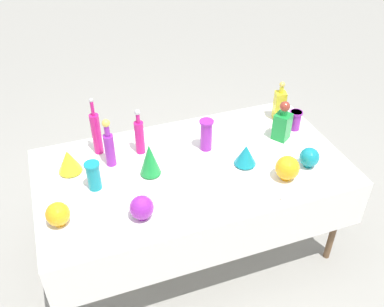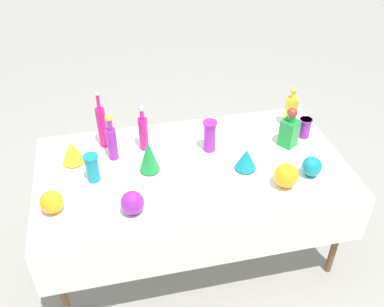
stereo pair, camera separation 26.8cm
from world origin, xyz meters
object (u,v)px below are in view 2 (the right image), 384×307
Objects in this scene: tall_bottle_2 at (143,132)px; fluted_vase_0 at (72,152)px; slender_vase_0 at (92,167)px; fluted_vase_1 at (149,156)px; round_bowl_0 at (52,202)px; slender_vase_2 at (210,135)px; square_decanter_0 at (291,110)px; square_decanter_1 at (290,130)px; round_bowl_2 at (286,176)px; tall_bottle_0 at (112,140)px; round_bowl_1 at (132,203)px; round_bowl_3 at (312,167)px; slender_vase_1 at (305,127)px; tall_bottle_1 at (102,126)px; fluted_vase_2 at (246,159)px.

tall_bottle_2 is 0.47m from fluted_vase_0.
slender_vase_0 is 0.82× the size of fluted_vase_1.
slender_vase_2 is at bearing 20.60° from round_bowl_0.
square_decanter_0 is 1.04× the size of square_decanter_1.
round_bowl_2 is at bearing -3.34° from round_bowl_0.
slender_vase_0 is 0.35m from fluted_vase_1.
round_bowl_2 is at bearing -27.11° from tall_bottle_0.
round_bowl_1 is (0.07, -0.53, -0.07)m from tall_bottle_0.
round_bowl_3 is at bearing 17.15° from round_bowl_2.
slender_vase_1 is 0.64× the size of fluted_vase_1.
square_decanter_0 reaches higher than round_bowl_2.
tall_bottle_0 is 2.09× the size of fluted_vase_0.
square_decanter_0 is at bearing -1.26° from tall_bottle_1.
square_decanter_1 is 1.79× the size of fluted_vase_0.
round_bowl_0 is at bearing -130.90° from tall_bottle_0.
slender_vase_0 reaches higher than slender_vase_1.
fluted_vase_1 is at bearing -162.72° from slender_vase_2.
square_decanter_1 reaches higher than round_bowl_3.
slender_vase_2 is at bearing -179.06° from slender_vase_1.
square_decanter_0 is at bearing 12.80° from slender_vase_0.
round_bowl_1 is at bearing -162.19° from fluted_vase_2.
round_bowl_0 is at bearing -173.60° from fluted_vase_2.
fluted_vase_0 is at bearing 121.01° from round_bowl_1.
tall_bottle_2 is 2.33× the size of slender_vase_1.
fluted_vase_2 is at bearing 130.32° from round_bowl_2.
slender_vase_2 is (-0.69, -0.01, 0.04)m from slender_vase_1.
tall_bottle_0 is at bearing 152.89° from round_bowl_2.
tall_bottle_0 is 0.22m from tall_bottle_2.
fluted_vase_2 is at bearing 6.40° from round_bowl_0.
slender_vase_0 is 1.29× the size of slender_vase_1.
tall_bottle_1 is 0.28m from tall_bottle_2.
fluted_vase_1 is 0.61m from fluted_vase_2.
slender_vase_2 is (0.69, -0.21, -0.04)m from tall_bottle_1.
tall_bottle_2 reaches higher than slender_vase_2.
round_bowl_3 is at bearing -20.65° from tall_bottle_0.
square_decanter_1 is 1.98× the size of fluted_vase_2.
slender_vase_1 is 0.57m from fluted_vase_2.
fluted_vase_2 is (1.06, -0.30, -0.01)m from fluted_vase_0.
round_bowl_1 is at bearing -175.56° from round_bowl_3.
round_bowl_3 is (1.44, -0.46, -0.02)m from fluted_vase_0.
square_decanter_1 is at bearing -12.28° from tall_bottle_1.
tall_bottle_0 is 1.03× the size of tall_bottle_2.
fluted_vase_0 is 1.51m from round_bowl_3.
slender_vase_1 is (0.15, 0.07, -0.04)m from square_decanter_1.
round_bowl_0 is at bearing -167.05° from slender_vase_1.
slender_vase_2 is 0.44m from fluted_vase_1.
fluted_vase_2 is (0.86, -0.45, -0.08)m from tall_bottle_1.
tall_bottle_1 is 0.37m from slender_vase_0.
tall_bottle_1 reaches higher than round_bowl_2.
square_decanter_0 is (1.33, -0.03, -0.04)m from tall_bottle_1.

